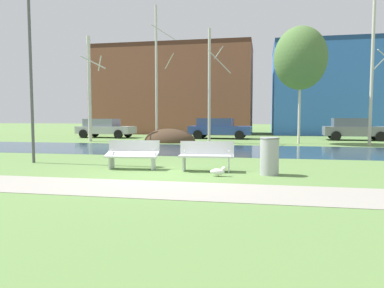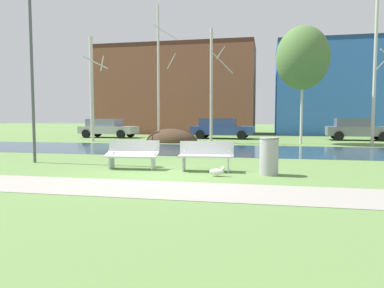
{
  "view_description": "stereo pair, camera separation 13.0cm",
  "coord_description": "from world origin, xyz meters",
  "px_view_note": "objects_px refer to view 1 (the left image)",
  "views": [
    {
      "loc": [
        2.73,
        -9.28,
        1.59
      ],
      "look_at": [
        0.53,
        1.97,
        0.73
      ],
      "focal_mm": 33.72,
      "sensor_mm": 36.0,
      "label": 1
    },
    {
      "loc": [
        2.86,
        -9.26,
        1.59
      ],
      "look_at": [
        0.53,
        1.97,
        0.73
      ],
      "focal_mm": 33.72,
      "sensor_mm": 36.0,
      "label": 2
    }
  ],
  "objects_px": {
    "bench_right": "(206,155)",
    "parked_hatch_third_grey": "(354,129)",
    "seagull": "(218,171)",
    "parked_sedan_second_blue": "(219,128)",
    "parked_van_nearest_silver": "(105,128)",
    "streetlamp": "(30,43)",
    "bench_left": "(133,154)",
    "trash_bin": "(269,155)"
  },
  "relations": [
    {
      "from": "bench_right",
      "to": "trash_bin",
      "type": "distance_m",
      "value": 1.84
    },
    {
      "from": "parked_van_nearest_silver",
      "to": "parked_sedan_second_blue",
      "type": "height_order",
      "value": "parked_sedan_second_blue"
    },
    {
      "from": "parked_van_nearest_silver",
      "to": "bench_left",
      "type": "bearing_deg",
      "value": -62.62
    },
    {
      "from": "trash_bin",
      "to": "parked_hatch_third_grey",
      "type": "xyz_separation_m",
      "value": [
        5.93,
        16.12,
        0.25
      ]
    },
    {
      "from": "parked_hatch_third_grey",
      "to": "parked_van_nearest_silver",
      "type": "bearing_deg",
      "value": -178.76
    },
    {
      "from": "bench_right",
      "to": "streetlamp",
      "type": "xyz_separation_m",
      "value": [
        -6.19,
        0.76,
        3.6
      ]
    },
    {
      "from": "parked_van_nearest_silver",
      "to": "parked_sedan_second_blue",
      "type": "xyz_separation_m",
      "value": [
        8.73,
        0.46,
        0.02
      ]
    },
    {
      "from": "seagull",
      "to": "streetlamp",
      "type": "distance_m",
      "value": 7.9
    },
    {
      "from": "seagull",
      "to": "parked_sedan_second_blue",
      "type": "distance_m",
      "value": 16.84
    },
    {
      "from": "bench_right",
      "to": "parked_hatch_third_grey",
      "type": "distance_m",
      "value": 17.56
    },
    {
      "from": "parked_sedan_second_blue",
      "to": "parked_hatch_third_grey",
      "type": "height_order",
      "value": "parked_hatch_third_grey"
    },
    {
      "from": "seagull",
      "to": "streetlamp",
      "type": "height_order",
      "value": "streetlamp"
    },
    {
      "from": "bench_right",
      "to": "parked_van_nearest_silver",
      "type": "distance_m",
      "value": 18.48
    },
    {
      "from": "parked_sedan_second_blue",
      "to": "bench_left",
      "type": "bearing_deg",
      "value": -92.77
    },
    {
      "from": "bench_left",
      "to": "parked_hatch_third_grey",
      "type": "distance_m",
      "value": 18.67
    },
    {
      "from": "bench_right",
      "to": "parked_van_nearest_silver",
      "type": "relative_size",
      "value": 0.37
    },
    {
      "from": "seagull",
      "to": "streetlamp",
      "type": "relative_size",
      "value": 0.07
    },
    {
      "from": "streetlamp",
      "to": "parked_van_nearest_silver",
      "type": "height_order",
      "value": "streetlamp"
    },
    {
      "from": "seagull",
      "to": "parked_hatch_third_grey",
      "type": "bearing_deg",
      "value": 66.38
    },
    {
      "from": "seagull",
      "to": "parked_sedan_second_blue",
      "type": "height_order",
      "value": "parked_sedan_second_blue"
    },
    {
      "from": "bench_left",
      "to": "bench_right",
      "type": "distance_m",
      "value": 2.28
    },
    {
      "from": "trash_bin",
      "to": "bench_right",
      "type": "bearing_deg",
      "value": 168.77
    },
    {
      "from": "trash_bin",
      "to": "streetlamp",
      "type": "bearing_deg",
      "value": 172.04
    },
    {
      "from": "streetlamp",
      "to": "parked_sedan_second_blue",
      "type": "distance_m",
      "value": 16.12
    },
    {
      "from": "bench_left",
      "to": "parked_sedan_second_blue",
      "type": "relative_size",
      "value": 0.36
    },
    {
      "from": "bench_right",
      "to": "parked_sedan_second_blue",
      "type": "xyz_separation_m",
      "value": [
        -1.52,
        15.83,
        0.31
      ]
    },
    {
      "from": "bench_right",
      "to": "trash_bin",
      "type": "xyz_separation_m",
      "value": [
        1.8,
        -0.36,
        0.06
      ]
    },
    {
      "from": "parked_sedan_second_blue",
      "to": "parked_hatch_third_grey",
      "type": "relative_size",
      "value": 1.09
    },
    {
      "from": "seagull",
      "to": "parked_hatch_third_grey",
      "type": "xyz_separation_m",
      "value": [
        7.27,
        16.63,
        0.65
      ]
    },
    {
      "from": "seagull",
      "to": "parked_van_nearest_silver",
      "type": "height_order",
      "value": "parked_van_nearest_silver"
    },
    {
      "from": "bench_right",
      "to": "parked_hatch_third_grey",
      "type": "relative_size",
      "value": 0.39
    },
    {
      "from": "bench_left",
      "to": "parked_van_nearest_silver",
      "type": "relative_size",
      "value": 0.37
    },
    {
      "from": "parked_sedan_second_blue",
      "to": "trash_bin",
      "type": "bearing_deg",
      "value": -78.42
    },
    {
      "from": "trash_bin",
      "to": "parked_van_nearest_silver",
      "type": "xyz_separation_m",
      "value": [
        -12.05,
        15.73,
        0.22
      ]
    },
    {
      "from": "bench_right",
      "to": "parked_van_nearest_silver",
      "type": "height_order",
      "value": "parked_van_nearest_silver"
    },
    {
      "from": "seagull",
      "to": "parked_sedan_second_blue",
      "type": "xyz_separation_m",
      "value": [
        -1.97,
        16.71,
        0.65
      ]
    },
    {
      "from": "seagull",
      "to": "parked_sedan_second_blue",
      "type": "bearing_deg",
      "value": 96.73
    },
    {
      "from": "bench_left",
      "to": "trash_bin",
      "type": "distance_m",
      "value": 4.1
    },
    {
      "from": "streetlamp",
      "to": "parked_van_nearest_silver",
      "type": "xyz_separation_m",
      "value": [
        -4.05,
        14.61,
        -3.32
      ]
    },
    {
      "from": "seagull",
      "to": "bench_left",
      "type": "bearing_deg",
      "value": 162.35
    },
    {
      "from": "bench_right",
      "to": "parked_van_nearest_silver",
      "type": "xyz_separation_m",
      "value": [
        -10.25,
        15.37,
        0.29
      ]
    },
    {
      "from": "trash_bin",
      "to": "streetlamp",
      "type": "distance_m",
      "value": 8.81
    }
  ]
}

